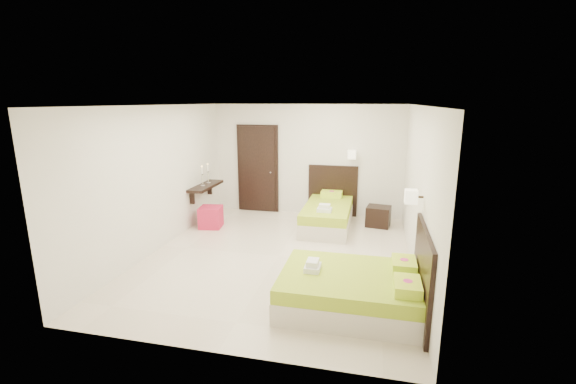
% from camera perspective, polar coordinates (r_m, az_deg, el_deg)
% --- Properties ---
extents(floor, '(5.50, 5.50, 0.00)m').
position_cam_1_polar(floor, '(6.89, -1.38, -9.47)').
color(floor, beige).
rests_on(floor, ground).
extents(bed_single, '(1.15, 1.92, 1.59)m').
position_cam_1_polar(bed_single, '(8.42, 5.95, -3.16)').
color(bed_single, beige).
rests_on(bed_single, ground).
extents(bed_double, '(1.83, 1.55, 1.51)m').
position_cam_1_polar(bed_double, '(5.27, 10.06, -13.90)').
color(bed_double, beige).
rests_on(bed_double, ground).
extents(nightstand, '(0.56, 0.51, 0.44)m').
position_cam_1_polar(nightstand, '(8.62, 13.24, -3.52)').
color(nightstand, black).
rests_on(nightstand, ground).
extents(ottoman, '(0.52, 0.52, 0.45)m').
position_cam_1_polar(ottoman, '(8.48, -11.37, -3.66)').
color(ottoman, '#AC1737').
rests_on(ottoman, ground).
extents(door, '(1.02, 0.15, 2.14)m').
position_cam_1_polar(door, '(9.41, -4.50, 3.40)').
color(door, black).
rests_on(door, ground).
extents(console_shelf, '(0.35, 1.20, 0.78)m').
position_cam_1_polar(console_shelf, '(8.77, -12.14, 0.84)').
color(console_shelf, black).
rests_on(console_shelf, ground).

